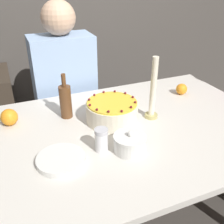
{
  "coord_description": "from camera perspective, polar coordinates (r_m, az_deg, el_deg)",
  "views": [
    {
      "loc": [
        -0.53,
        -0.97,
        1.42
      ],
      "look_at": [
        -0.09,
        0.1,
        0.79
      ],
      "focal_mm": 42.0,
      "sensor_mm": 36.0,
      "label": 1
    }
  ],
  "objects": [
    {
      "name": "sugar_bowl",
      "position": [
        1.11,
        3.94,
        -6.77
      ],
      "size": [
        0.14,
        0.14,
        0.1
      ],
      "color": "silver",
      "rests_on": "dining_table"
    },
    {
      "name": "plate_stack",
      "position": [
        1.08,
        -11.03,
        -10.11
      ],
      "size": [
        0.2,
        0.2,
        0.02
      ],
      "color": "silver",
      "rests_on": "dining_table"
    },
    {
      "name": "bottle",
      "position": [
        1.35,
        -10.08,
        2.36
      ],
      "size": [
        0.06,
        0.06,
        0.24
      ],
      "color": "brown",
      "rests_on": "dining_table"
    },
    {
      "name": "person_man_blue_shirt",
      "position": [
        1.9,
        -9.86,
        1.14
      ],
      "size": [
        0.4,
        0.34,
        1.27
      ],
      "rotation": [
        0.0,
        0.0,
        3.14
      ],
      "color": "#2D2D38",
      "rests_on": "ground_plane"
    },
    {
      "name": "dining_table",
      "position": [
        1.36,
        5.1,
        -6.97
      ],
      "size": [
        1.39,
        0.97,
        0.74
      ],
      "color": "beige",
      "rests_on": "ground_plane"
    },
    {
      "name": "orange_fruit_1",
      "position": [
        1.66,
        14.89,
        4.85
      ],
      "size": [
        0.07,
        0.07,
        0.07
      ],
      "color": "orange",
      "rests_on": "dining_table"
    },
    {
      "name": "sugar_shaker",
      "position": [
        1.1,
        -2.33,
        -6.07
      ],
      "size": [
        0.06,
        0.06,
        0.11
      ],
      "color": "white",
      "rests_on": "dining_table"
    },
    {
      "name": "cake",
      "position": [
        1.31,
        0.0,
        0.15
      ],
      "size": [
        0.26,
        0.26,
        0.12
      ],
      "color": "#EFE5CC",
      "rests_on": "dining_table"
    },
    {
      "name": "candle",
      "position": [
        1.32,
        8.89,
        3.97
      ],
      "size": [
        0.07,
        0.07,
        0.32
      ],
      "color": "tan",
      "rests_on": "dining_table"
    },
    {
      "name": "orange_fruit_0",
      "position": [
        1.38,
        -21.46,
        -1.05
      ],
      "size": [
        0.08,
        0.08,
        0.08
      ],
      "color": "orange",
      "rests_on": "dining_table"
    }
  ]
}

